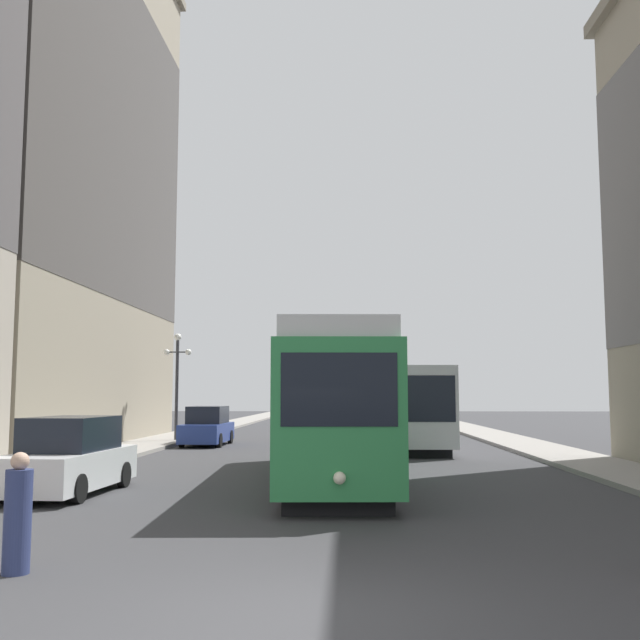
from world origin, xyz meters
The scene contains 9 objects.
ground_plane centered at (0.00, 0.00, 0.00)m, with size 200.00×200.00×0.00m, color #38383A.
sidewalk_left centered at (-8.69, 40.00, 0.07)m, with size 2.73×120.00×0.15m, color gray.
sidewalk_right centered at (8.69, 40.00, 0.07)m, with size 2.73×120.00×0.15m, color gray.
streetcar centered at (0.13, 12.55, 2.10)m, with size 3.24×13.42×3.89m.
transit_bus centered at (3.29, 25.20, 1.95)m, with size 2.79×12.05×3.45m.
parked_car_left_near centered at (-6.02, 9.45, 0.84)m, with size 2.02×4.65×1.82m.
parked_car_left_mid centered at (-6.02, 26.38, 0.84)m, with size 1.94×4.49×1.82m.
pedestrian_crossing_near centered at (-3.74, 1.81, 0.73)m, with size 0.35×0.35×1.58m.
lamp_post_left_far centered at (-7.93, 28.13, 3.62)m, with size 1.41×0.36×5.26m.
Camera 1 is at (0.64, -7.86, 2.33)m, focal length 40.92 mm.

